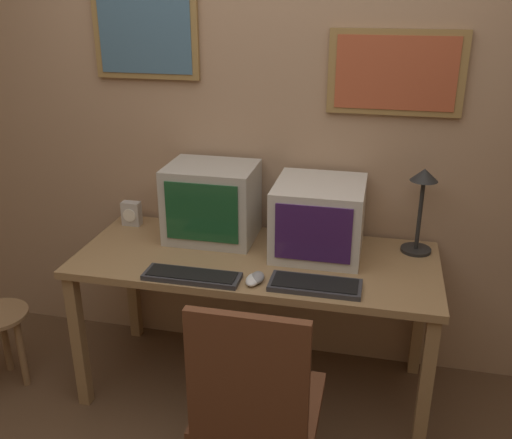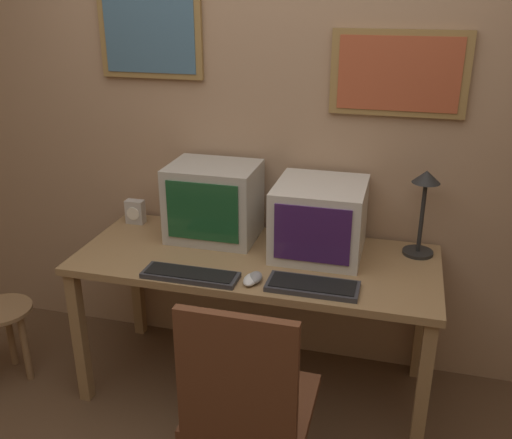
{
  "view_description": "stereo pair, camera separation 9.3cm",
  "coord_description": "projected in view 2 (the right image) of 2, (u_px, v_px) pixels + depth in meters",
  "views": [
    {
      "loc": [
        0.54,
        -1.34,
        1.95
      ],
      "look_at": [
        0.0,
        1.06,
        0.95
      ],
      "focal_mm": 40.0,
      "sensor_mm": 36.0,
      "label": 1
    },
    {
      "loc": [
        0.63,
        -1.32,
        1.95
      ],
      "look_at": [
        0.0,
        1.06,
        0.95
      ],
      "focal_mm": 40.0,
      "sensor_mm": 36.0,
      "label": 2
    }
  ],
  "objects": [
    {
      "name": "mouse_far_corner",
      "position": [
        255.0,
        278.0,
        2.49
      ],
      "size": [
        0.06,
        0.1,
        0.04
      ],
      "color": "gray",
      "rests_on": "desk"
    },
    {
      "name": "desk",
      "position": [
        256.0,
        272.0,
        2.76
      ],
      "size": [
        1.72,
        0.72,
        0.76
      ],
      "color": "#99754C",
      "rests_on": "ground_plane"
    },
    {
      "name": "monitor_right",
      "position": [
        320.0,
        219.0,
        2.71
      ],
      "size": [
        0.42,
        0.44,
        0.35
      ],
      "color": "beige",
      "rests_on": "desk"
    },
    {
      "name": "desk_clock",
      "position": [
        135.0,
        212.0,
        3.09
      ],
      "size": [
        0.1,
        0.06,
        0.13
      ],
      "color": "#B7B2AD",
      "rests_on": "desk"
    },
    {
      "name": "wall_back",
      "position": [
        277.0,
        125.0,
        2.88
      ],
      "size": [
        8.0,
        0.08,
        2.6
      ],
      "color": "tan",
      "rests_on": "ground_plane"
    },
    {
      "name": "keyboard_main",
      "position": [
        190.0,
        275.0,
        2.52
      ],
      "size": [
        0.43,
        0.13,
        0.03
      ],
      "color": "#333338",
      "rests_on": "desk"
    },
    {
      "name": "side_stool",
      "position": [
        4.0,
        325.0,
        2.97
      ],
      "size": [
        0.31,
        0.31,
        0.42
      ],
      "color": "#8E6B47",
      "rests_on": "ground_plane"
    },
    {
      "name": "desk_lamp",
      "position": [
        424.0,
        199.0,
        2.65
      ],
      "size": [
        0.15,
        0.15,
        0.42
      ],
      "color": "black",
      "rests_on": "desk"
    },
    {
      "name": "office_chair",
      "position": [
        248.0,
        427.0,
        2.11
      ],
      "size": [
        0.47,
        0.47,
        1.0
      ],
      "color": "black",
      "rests_on": "ground_plane"
    },
    {
      "name": "monitor_left",
      "position": [
        214.0,
        202.0,
        2.88
      ],
      "size": [
        0.44,
        0.35,
        0.38
      ],
      "color": "#B7B2A8",
      "rests_on": "desk"
    },
    {
      "name": "keyboard_side",
      "position": [
        313.0,
        286.0,
        2.43
      ],
      "size": [
        0.39,
        0.16,
        0.03
      ],
      "color": "#333338",
      "rests_on": "desk"
    },
    {
      "name": "mouse_near_keyboard",
      "position": [
        251.0,
        280.0,
        2.47
      ],
      "size": [
        0.06,
        0.11,
        0.03
      ],
      "color": "silver",
      "rests_on": "desk"
    }
  ]
}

